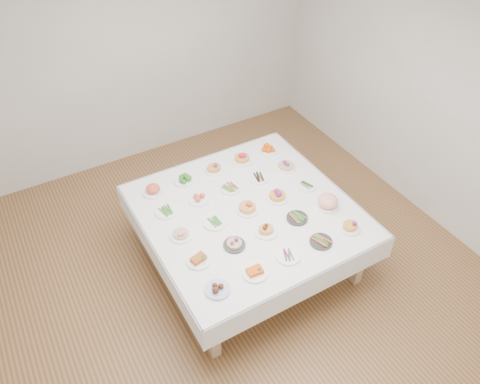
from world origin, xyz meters
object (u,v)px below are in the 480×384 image
display_table (247,215)px  dish_12 (247,206)px  dish_24 (269,149)px  dish_0 (217,288)px

display_table → dish_12: (-0.01, -0.01, 0.13)m
dish_24 → dish_12: bearing=-134.8°
display_table → dish_24: dish_24 is taller
dish_12 → display_table: bearing=46.0°
display_table → dish_0: bearing=-135.0°
dish_0 → dish_12: dish_12 is taller
display_table → dish_0: dish_0 is taller
dish_0 → dish_24: dish_24 is taller
dish_12 → dish_0: bearing=-135.0°
dish_0 → dish_24: (1.46, 1.46, 0.01)m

